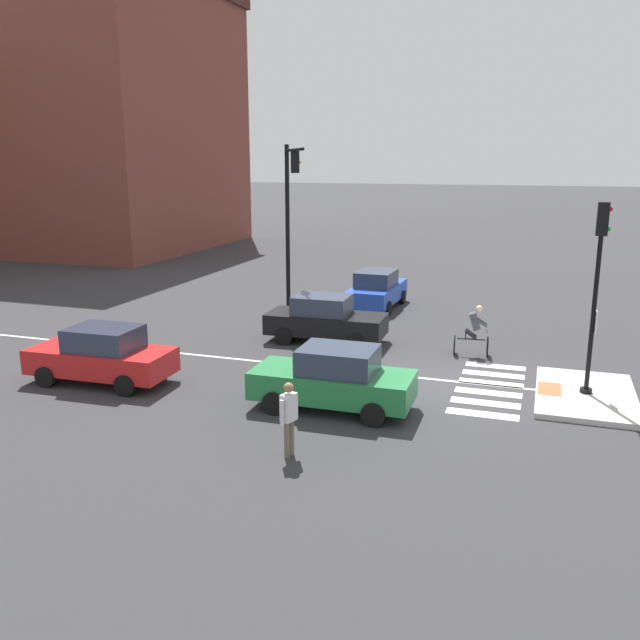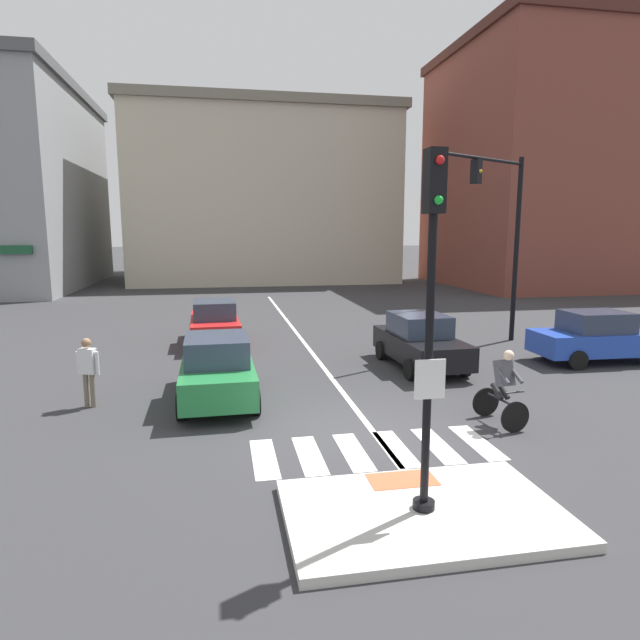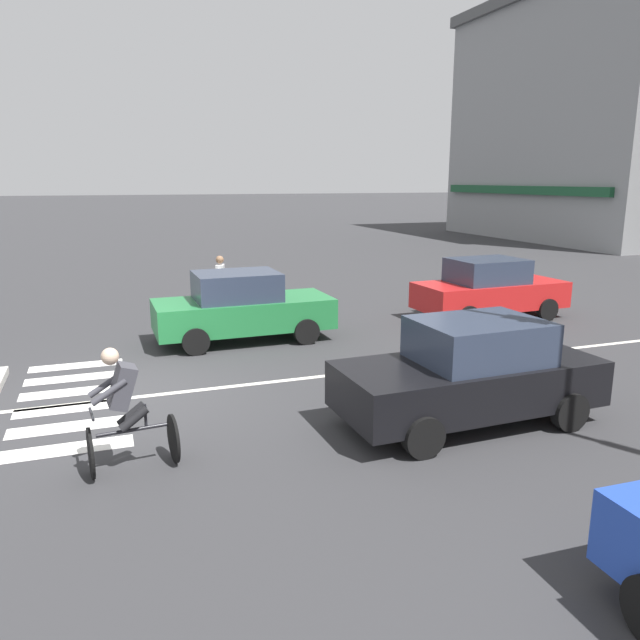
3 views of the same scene
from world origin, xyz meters
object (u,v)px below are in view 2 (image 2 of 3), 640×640
object	(u,v)px
signal_pole	(431,302)
pedestrian_at_curb_left	(88,367)
car_green_westbound_near	(217,369)
car_black_eastbound_mid	(420,341)
traffic_light_mast	(504,222)
cyclist	(503,386)
car_blue_cross_right	(598,337)
car_red_westbound_far	(215,323)

from	to	relation	value
signal_pole	pedestrian_at_curb_left	xyz separation A→B (m)	(-5.93, 6.23, -2.20)
car_green_westbound_near	car_black_eastbound_mid	bearing A→B (deg)	20.23
signal_pole	traffic_light_mast	size ratio (longest dim) A/B	0.74
pedestrian_at_curb_left	cyclist	bearing A→B (deg)	-17.93
signal_pole	car_blue_cross_right	xyz separation A→B (m)	(8.98, 8.02, -2.37)
car_red_westbound_far	pedestrian_at_curb_left	bearing A→B (deg)	-112.83
car_blue_cross_right	pedestrian_at_curb_left	distance (m)	15.02
traffic_light_mast	cyclist	bearing A→B (deg)	-118.18
traffic_light_mast	cyclist	distance (m)	9.75
cyclist	traffic_light_mast	bearing A→B (deg)	61.82
traffic_light_mast	pedestrian_at_curb_left	distance (m)	14.63
car_green_westbound_near	car_blue_cross_right	world-z (taller)	same
signal_pole	cyclist	distance (m)	5.07
car_black_eastbound_mid	cyclist	world-z (taller)	cyclist
car_red_westbound_far	car_green_westbound_near	xyz separation A→B (m)	(0.12, -6.89, 0.00)
car_green_westbound_near	car_blue_cross_right	xyz separation A→B (m)	(11.92, 1.85, 0.00)
car_red_westbound_far	signal_pole	bearing A→B (deg)	-76.83
traffic_light_mast	car_black_eastbound_mid	bearing A→B (deg)	-145.35
signal_pole	traffic_light_mast	distance (m)	13.55
signal_pole	car_blue_cross_right	distance (m)	12.27
signal_pole	traffic_light_mast	world-z (taller)	traffic_light_mast
traffic_light_mast	cyclist	size ratio (longest dim) A/B	4.06
car_red_westbound_far	car_blue_cross_right	size ratio (longest dim) A/B	1.00
signal_pole	cyclist	xyz separation A→B (m)	(3.06, 3.32, -2.31)
car_red_westbound_far	pedestrian_at_curb_left	size ratio (longest dim) A/B	2.49
pedestrian_at_curb_left	car_green_westbound_near	bearing A→B (deg)	-1.18
car_red_westbound_far	car_blue_cross_right	bearing A→B (deg)	-22.72
signal_pole	car_black_eastbound_mid	bearing A→B (deg)	69.44
signal_pole	car_red_westbound_far	distance (m)	13.62
car_red_westbound_far	car_black_eastbound_mid	xyz separation A→B (m)	(6.21, -4.64, 0.00)
car_blue_cross_right	pedestrian_at_curb_left	size ratio (longest dim) A/B	2.48
signal_pole	pedestrian_at_curb_left	world-z (taller)	signal_pole
signal_pole	cyclist	size ratio (longest dim) A/B	3.00
pedestrian_at_curb_left	car_blue_cross_right	bearing A→B (deg)	6.83
car_blue_cross_right	pedestrian_at_curb_left	xyz separation A→B (m)	(-14.91, -1.79, 0.17)
traffic_light_mast	signal_pole	bearing A→B (deg)	-122.99
car_red_westbound_far	cyclist	bearing A→B (deg)	-57.85
car_green_westbound_near	car_blue_cross_right	distance (m)	12.06
pedestrian_at_curb_left	signal_pole	bearing A→B (deg)	-46.43
car_blue_cross_right	car_black_eastbound_mid	world-z (taller)	same
car_red_westbound_far	traffic_light_mast	bearing A→B (deg)	-9.53
car_green_westbound_near	cyclist	bearing A→B (deg)	-25.39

